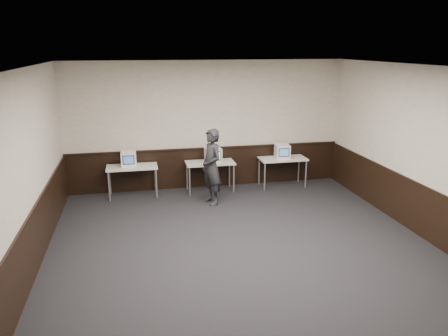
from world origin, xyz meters
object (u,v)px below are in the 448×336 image
at_px(desk_right, 283,161).
at_px(emac_left, 129,159).
at_px(emac_center, 213,155).
at_px(person, 212,167).
at_px(desk_center, 210,165).
at_px(desk_left, 132,169).
at_px(emac_right, 282,151).

height_order(desk_right, emac_left, emac_left).
bearing_deg(emac_center, person, -107.54).
xyz_separation_m(desk_center, desk_right, (1.90, 0.00, 0.00)).
height_order(emac_center, person, person).
bearing_deg(emac_center, desk_left, 173.97).
xyz_separation_m(desk_center, emac_left, (-1.97, 0.03, 0.25)).
bearing_deg(desk_right, desk_left, 180.00).
height_order(desk_left, desk_center, same).
bearing_deg(emac_left, emac_right, -0.13).
bearing_deg(desk_right, desk_center, 180.00).
bearing_deg(emac_left, person, -26.09).
xyz_separation_m(desk_left, desk_center, (1.90, 0.00, 0.00)).
bearing_deg(emac_right, emac_center, -172.86).
distance_m(desk_left, emac_right, 3.78).
height_order(desk_left, person, person).
height_order(desk_center, emac_left, emac_left).
height_order(desk_center, desk_right, same).
xyz_separation_m(desk_left, emac_left, (-0.07, 0.03, 0.25)).
height_order(emac_left, emac_center, emac_center).
height_order(desk_right, emac_center, emac_center).
xyz_separation_m(emac_left, person, (1.85, -0.93, -0.06)).
distance_m(desk_center, emac_right, 1.89).
height_order(desk_left, emac_left, emac_left).
xyz_separation_m(desk_left, desk_right, (3.80, 0.00, 0.00)).
distance_m(desk_center, person, 0.93).
xyz_separation_m(desk_left, person, (1.78, -0.90, 0.20)).
relative_size(emac_left, emac_right, 0.94).
height_order(desk_left, desk_right, same).
bearing_deg(desk_right, emac_left, 179.56).
bearing_deg(emac_center, desk_center, 143.27).
height_order(emac_left, emac_right, same).
relative_size(desk_right, emac_left, 3.06).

